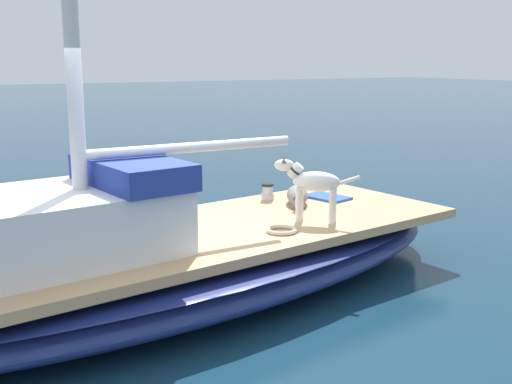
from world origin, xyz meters
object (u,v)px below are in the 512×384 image
(sailboat_main, at_px, (171,267))
(dog_grey, at_px, (297,196))
(coiled_rope, at_px, (282,230))
(deck_winch, at_px, (268,192))
(deck_towel, at_px, (327,197))
(dog_white, at_px, (312,184))

(sailboat_main, distance_m, dog_grey, 2.02)
(coiled_rope, bearing_deg, deck_winch, -25.44)
(deck_winch, xyz_separation_m, coiled_rope, (-1.38, 0.66, -0.08))
(deck_winch, height_order, deck_towel, deck_winch)
(deck_winch, xyz_separation_m, deck_towel, (-0.30, -0.71, -0.08))
(dog_grey, xyz_separation_m, deck_towel, (0.11, -0.53, -0.09))
(sailboat_main, height_order, deck_towel, deck_towel)
(dog_grey, bearing_deg, coiled_rope, 139.25)
(sailboat_main, xyz_separation_m, deck_towel, (0.65, -2.42, 0.34))
(sailboat_main, distance_m, coiled_rope, 1.19)
(deck_winch, bearing_deg, dog_white, 173.57)
(dog_grey, xyz_separation_m, deck_winch, (0.41, 0.18, -0.01))
(coiled_rope, height_order, deck_towel, coiled_rope)
(dog_grey, relative_size, deck_winch, 4.08)
(sailboat_main, relative_size, dog_grey, 8.75)
(dog_grey, relative_size, coiled_rope, 2.65)
(sailboat_main, distance_m, deck_winch, 2.00)
(dog_white, relative_size, coiled_rope, 2.31)
(dog_white, xyz_separation_m, deck_winch, (1.16, -0.13, -0.32))
(sailboat_main, height_order, coiled_rope, coiled_rope)
(sailboat_main, bearing_deg, deck_winch, -61.07)
(coiled_rope, bearing_deg, sailboat_main, 67.86)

